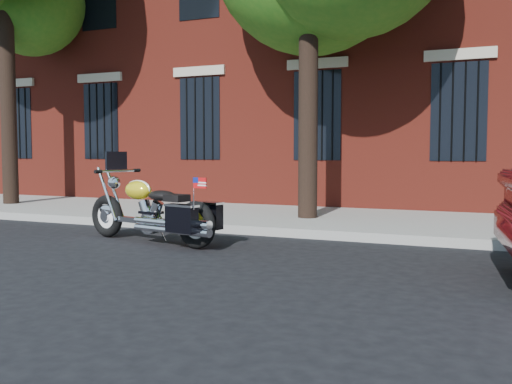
% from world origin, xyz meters
% --- Properties ---
extents(ground, '(120.00, 120.00, 0.00)m').
position_xyz_m(ground, '(0.00, 0.00, 0.00)').
color(ground, black).
rests_on(ground, ground).
extents(curb, '(40.00, 0.16, 0.15)m').
position_xyz_m(curb, '(0.00, 1.38, 0.07)').
color(curb, gray).
rests_on(curb, ground).
extents(sidewalk, '(40.00, 3.60, 0.15)m').
position_xyz_m(sidewalk, '(0.00, 3.26, 0.07)').
color(sidewalk, gray).
rests_on(sidewalk, ground).
extents(motorcycle, '(2.63, 1.16, 1.38)m').
position_xyz_m(motorcycle, '(-0.93, -0.08, 0.47)').
color(motorcycle, black).
rests_on(motorcycle, ground).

